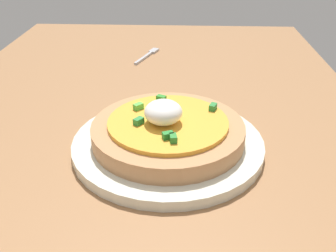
% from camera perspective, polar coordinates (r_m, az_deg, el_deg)
% --- Properties ---
extents(dining_table, '(1.22, 0.71, 0.03)m').
position_cam_1_polar(dining_table, '(0.53, -4.35, -3.42)').
color(dining_table, '#976942').
rests_on(dining_table, ground).
extents(plate, '(0.25, 0.25, 0.01)m').
position_cam_1_polar(plate, '(0.50, 0.00, -2.68)').
color(plate, silver).
rests_on(plate, dining_table).
extents(pizza, '(0.20, 0.20, 0.06)m').
position_cam_1_polar(pizza, '(0.49, -0.04, -0.51)').
color(pizza, tan).
rests_on(pizza, plate).
extents(fork, '(0.10, 0.05, 0.00)m').
position_cam_1_polar(fork, '(0.85, -2.94, 10.57)').
color(fork, '#B7B7BC').
rests_on(fork, dining_table).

